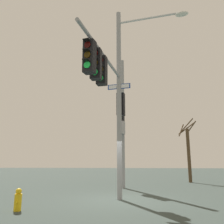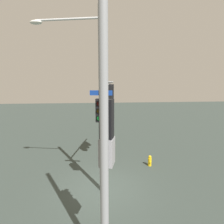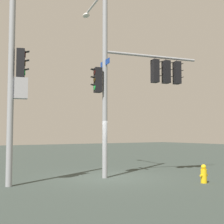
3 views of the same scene
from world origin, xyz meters
The scene contains 4 objects.
ground_plane centered at (0.00, 0.00, 0.00)m, with size 80.00×80.00×0.00m, color #323C37.
main_signal_pole_assembly centered at (1.03, -0.05, 4.97)m, with size 5.34×4.41×9.05m.
secondary_pole_assembly centered at (-4.15, 0.08, 4.12)m, with size 0.78×0.52×8.29m.
fire_hydrant centered at (2.34, -3.30, 0.34)m, with size 0.38×0.24×0.73m.
Camera 3 is at (-7.50, -11.69, 1.96)m, focal length 50.19 mm.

